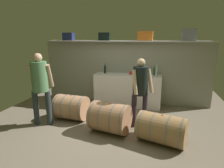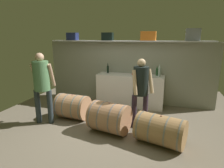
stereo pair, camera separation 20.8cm
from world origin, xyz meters
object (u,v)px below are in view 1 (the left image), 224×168
(red_funnel, at_px, (131,72))
(wine_barrel_near, at_px, (110,117))
(toolcase_grey, at_px, (189,35))
(work_cabinet, at_px, (127,90))
(visitor_tasting, at_px, (40,82))
(wine_bottle_clear, at_px, (157,71))
(winemaker_pouring, at_px, (140,86))
(toolcase_black, at_px, (104,37))
(wine_barrel_far, at_px, (71,107))
(toolcase_navy, at_px, (69,36))
(wine_bottle_green, at_px, (154,71))
(wine_bottle_dark, at_px, (105,69))
(wine_barrel_flank, at_px, (162,129))
(wine_glass, at_px, (143,73))
(toolcase_orange, at_px, (145,36))

(red_funnel, bearing_deg, wine_barrel_near, -95.77)
(toolcase_grey, xyz_separation_m, wine_barrel_near, (-1.74, -1.94, -1.78))
(work_cabinet, xyz_separation_m, visitor_tasting, (-1.75, -1.77, 0.57))
(wine_bottle_clear, bearing_deg, work_cabinet, -179.95)
(wine_barrel_near, distance_m, winemaker_pouring, 0.98)
(toolcase_black, height_order, wine_bottle_clear, toolcase_black)
(wine_barrel_far, distance_m, visitor_tasting, 1.01)
(toolcase_navy, relative_size, wine_bottle_green, 1.18)
(wine_bottle_dark, bearing_deg, wine_bottle_clear, -3.09)
(wine_bottle_clear, relative_size, wine_bottle_green, 1.29)
(wine_bottle_green, bearing_deg, wine_barrel_flank, -83.59)
(toolcase_navy, relative_size, toolcase_grey, 0.88)
(red_funnel, height_order, winemaker_pouring, winemaker_pouring)
(wine_bottle_clear, bearing_deg, wine_glass, -154.00)
(toolcase_navy, height_order, visitor_tasting, toolcase_navy)
(wine_bottle_green, distance_m, wine_barrel_flank, 2.23)
(wine_bottle_dark, distance_m, wine_barrel_flank, 2.78)
(toolcase_grey, distance_m, red_funnel, 1.90)
(wine_bottle_clear, bearing_deg, toolcase_black, 173.44)
(toolcase_black, bearing_deg, wine_bottle_dark, -72.66)
(work_cabinet, distance_m, wine_bottle_clear, 1.04)
(toolcase_grey, bearing_deg, wine_bottle_clear, -167.34)
(wine_barrel_near, xyz_separation_m, wine_barrel_far, (-1.12, 0.42, -0.02))
(toolcase_grey, distance_m, wine_barrel_far, 3.70)
(wine_glass, relative_size, wine_barrel_flank, 0.15)
(toolcase_orange, height_order, toolcase_grey, toolcase_grey)
(toolcase_black, xyz_separation_m, toolcase_orange, (1.22, 0.00, 0.01))
(wine_glass, relative_size, winemaker_pouring, 0.10)
(visitor_tasting, bearing_deg, toolcase_black, 51.85)
(wine_bottle_clear, bearing_deg, wine_barrel_flank, -85.28)
(wine_bottle_green, distance_m, winemaker_pouring, 1.47)
(wine_bottle_dark, xyz_separation_m, wine_bottle_clear, (1.56, -0.08, 0.02))
(red_funnel, distance_m, wine_barrel_far, 2.04)
(toolcase_navy, distance_m, visitor_tasting, 2.21)
(toolcase_navy, bearing_deg, wine_bottle_dark, -8.64)
(toolcase_black, xyz_separation_m, wine_bottle_dark, (0.04, -0.10, -0.97))
(work_cabinet, xyz_separation_m, wine_glass, (0.47, -0.17, 0.58))
(red_funnel, bearing_deg, wine_bottle_green, 3.94)
(toolcase_navy, bearing_deg, wine_glass, -12.37)
(work_cabinet, bearing_deg, wine_bottle_dark, 173.34)
(toolcase_black, bearing_deg, toolcase_grey, -3.38)
(toolcase_navy, xyz_separation_m, work_cabinet, (1.94, -0.18, -1.58))
(red_funnel, xyz_separation_m, visitor_tasting, (-1.83, -1.85, 0.02))
(toolcase_black, relative_size, wine_bottle_dark, 1.10)
(toolcase_navy, relative_size, wine_barrel_far, 0.38)
(wine_bottle_green, xyz_separation_m, wine_barrel_near, (-0.86, -1.87, -0.75))
(work_cabinet, relative_size, wine_glass, 12.92)
(wine_glass, xyz_separation_m, visitor_tasting, (-2.23, -1.60, -0.02))
(wine_barrel_flank, bearing_deg, toolcase_black, 145.16)
(wine_bottle_green, relative_size, visitor_tasting, 0.16)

